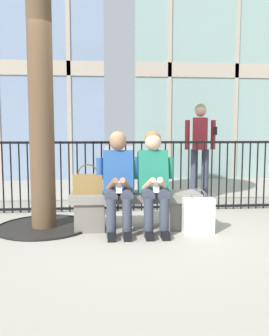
{
  "coord_description": "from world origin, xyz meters",
  "views": [
    {
      "loc": [
        -0.35,
        -4.23,
        1.18
      ],
      "look_at": [
        0.0,
        0.1,
        0.75
      ],
      "focal_mm": 37.02,
      "sensor_mm": 36.0,
      "label": 1
    }
  ],
  "objects_px": {
    "stone_bench": "(135,207)",
    "seated_person_companion": "(154,178)",
    "seated_person_with_phone": "(118,178)",
    "handbag_on_bench": "(88,183)",
    "bystander_at_railing": "(200,144)",
    "shopping_bag": "(198,215)"
  },
  "relations": [
    {
      "from": "stone_bench",
      "to": "handbag_on_bench",
      "type": "distance_m",
      "value": 0.66
    },
    {
      "from": "shopping_bag",
      "to": "bystander_at_railing",
      "type": "height_order",
      "value": "bystander_at_railing"
    },
    {
      "from": "stone_bench",
      "to": "bystander_at_railing",
      "type": "bearing_deg",
      "value": 54.5
    },
    {
      "from": "seated_person_companion",
      "to": "bystander_at_railing",
      "type": "relative_size",
      "value": 0.71
    },
    {
      "from": "handbag_on_bench",
      "to": "bystander_at_railing",
      "type": "distance_m",
      "value": 2.69
    },
    {
      "from": "shopping_bag",
      "to": "bystander_at_railing",
      "type": "relative_size",
      "value": 0.31
    },
    {
      "from": "shopping_bag",
      "to": "seated_person_with_phone",
      "type": "bearing_deg",
      "value": 171.24
    },
    {
      "from": "handbag_on_bench",
      "to": "seated_person_companion",
      "type": "bearing_deg",
      "value": -8.51
    },
    {
      "from": "handbag_on_bench",
      "to": "stone_bench",
      "type": "bearing_deg",
      "value": 0.99
    },
    {
      "from": "stone_bench",
      "to": "bystander_at_railing",
      "type": "distance_m",
      "value": 2.39
    },
    {
      "from": "stone_bench",
      "to": "seated_person_companion",
      "type": "bearing_deg",
      "value": -31.13
    },
    {
      "from": "seated_person_companion",
      "to": "seated_person_with_phone",
      "type": "bearing_deg",
      "value": 180.0
    },
    {
      "from": "handbag_on_bench",
      "to": "seated_person_with_phone",
      "type": "bearing_deg",
      "value": -17.92
    },
    {
      "from": "stone_bench",
      "to": "bystander_at_railing",
      "type": "xyz_separation_m",
      "value": [
        1.32,
        1.85,
        0.73
      ]
    },
    {
      "from": "seated_person_with_phone",
      "to": "bystander_at_railing",
      "type": "xyz_separation_m",
      "value": [
        1.53,
        1.98,
        0.35
      ]
    },
    {
      "from": "seated_person_companion",
      "to": "stone_bench",
      "type": "bearing_deg",
      "value": 148.87
    },
    {
      "from": "shopping_bag",
      "to": "bystander_at_railing",
      "type": "xyz_separation_m",
      "value": [
        0.59,
        2.12,
        0.78
      ]
    },
    {
      "from": "seated_person_with_phone",
      "to": "seated_person_companion",
      "type": "height_order",
      "value": "same"
    },
    {
      "from": "seated_person_with_phone",
      "to": "stone_bench",
      "type": "bearing_deg",
      "value": 31.13
    },
    {
      "from": "seated_person_companion",
      "to": "bystander_at_railing",
      "type": "distance_m",
      "value": 2.29
    },
    {
      "from": "stone_bench",
      "to": "seated_person_companion",
      "type": "relative_size",
      "value": 1.32
    },
    {
      "from": "shopping_bag",
      "to": "handbag_on_bench",
      "type": "bearing_deg",
      "value": 168.61
    }
  ]
}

